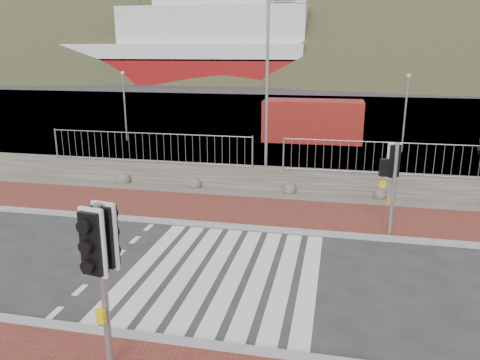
% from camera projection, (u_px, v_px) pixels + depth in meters
% --- Properties ---
extents(ground, '(220.00, 220.00, 0.00)m').
position_uv_depth(ground, '(223.00, 273.00, 11.52)').
color(ground, '#28282B').
rests_on(ground, ground).
extents(sidewalk_far, '(40.00, 3.00, 0.08)m').
position_uv_depth(sidewalk_far, '(255.00, 212.00, 15.75)').
color(sidewalk_far, brown).
rests_on(sidewalk_far, ground).
extents(kerb_near, '(40.00, 0.25, 0.12)m').
position_uv_depth(kerb_near, '(184.00, 343.00, 8.67)').
color(kerb_near, gray).
rests_on(kerb_near, ground).
extents(kerb_far, '(40.00, 0.25, 0.12)m').
position_uv_depth(kerb_far, '(247.00, 228.00, 14.33)').
color(kerb_far, gray).
rests_on(kerb_far, ground).
extents(zebra_crossing, '(4.62, 5.60, 0.01)m').
position_uv_depth(zebra_crossing, '(223.00, 273.00, 11.51)').
color(zebra_crossing, silver).
rests_on(zebra_crossing, ground).
extents(gravel_strip, '(40.00, 1.50, 0.06)m').
position_uv_depth(gravel_strip, '(265.00, 195.00, 17.63)').
color(gravel_strip, '#59544C').
rests_on(gravel_strip, ground).
extents(stone_wall, '(40.00, 0.60, 0.90)m').
position_uv_depth(stone_wall, '(268.00, 179.00, 18.27)').
color(stone_wall, '#4A453D').
rests_on(stone_wall, ground).
extents(railing, '(18.07, 0.07, 1.22)m').
position_uv_depth(railing, '(268.00, 145.00, 17.77)').
color(railing, gray).
rests_on(railing, stone_wall).
extents(quay, '(120.00, 40.00, 0.50)m').
position_uv_depth(quay, '(306.00, 118.00, 37.81)').
color(quay, '#4C4C4F').
rests_on(quay, ground).
extents(water, '(220.00, 50.00, 0.05)m').
position_uv_depth(water, '(323.00, 87.00, 70.80)').
color(water, '#3F4C54').
rests_on(water, ground).
extents(ferry, '(50.00, 16.00, 20.00)m').
position_uv_depth(ferry, '(178.00, 50.00, 79.01)').
color(ferry, maroon).
rests_on(ferry, ground).
extents(hills_backdrop, '(254.00, 90.00, 100.00)m').
position_uv_depth(hills_backdrop, '(355.00, 189.00, 99.18)').
color(hills_backdrop, '#2D341F').
rests_on(hills_backdrop, ground).
extents(traffic_signal_near, '(0.47, 0.33, 3.03)m').
position_uv_depth(traffic_signal_near, '(101.00, 254.00, 7.41)').
color(traffic_signal_near, gray).
rests_on(traffic_signal_near, ground).
extents(traffic_signal_far, '(0.69, 0.43, 2.80)m').
position_uv_depth(traffic_signal_far, '(394.00, 169.00, 13.29)').
color(traffic_signal_far, gray).
rests_on(traffic_signal_far, ground).
extents(streetlight, '(1.51, 0.31, 7.10)m').
position_uv_depth(streetlight, '(270.00, 85.00, 18.09)').
color(streetlight, gray).
rests_on(streetlight, ground).
extents(shipping_container, '(5.87, 2.47, 2.44)m').
position_uv_depth(shipping_container, '(313.00, 121.00, 28.07)').
color(shipping_container, '#9D2711').
rests_on(shipping_container, ground).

